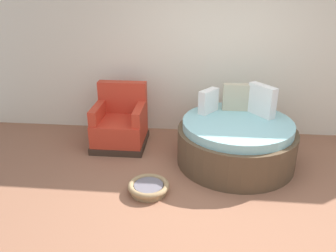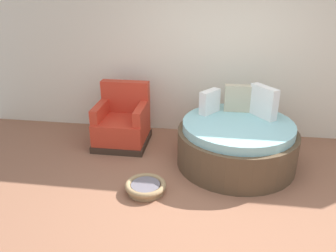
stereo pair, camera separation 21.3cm
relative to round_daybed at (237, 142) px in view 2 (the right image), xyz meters
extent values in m
cube|color=#936047|center=(-0.31, -1.02, -0.34)|extent=(8.00, 8.00, 0.02)
cube|color=silver|center=(-0.31, 1.10, 1.22)|extent=(8.00, 0.12, 3.09)
cylinder|color=brown|center=(0.00, -0.01, -0.07)|extent=(1.65, 1.65, 0.51)
cylinder|color=#8CC6CC|center=(0.00, -0.01, 0.25)|extent=(1.51, 1.51, 0.12)
cube|color=white|center=(0.34, 0.25, 0.53)|extent=(0.36, 0.42, 0.44)
cube|color=#BCB293|center=(0.00, 0.43, 0.50)|extent=(0.39, 0.12, 0.39)
cube|color=white|center=(-0.41, 0.29, 0.48)|extent=(0.30, 0.34, 0.34)
cube|color=#38281E|center=(-1.75, 0.36, -0.28)|extent=(0.80, 0.80, 0.10)
cube|color=red|center=(-1.75, 0.36, -0.06)|extent=(0.76, 0.76, 0.34)
cube|color=red|center=(-1.75, 0.67, 0.36)|extent=(0.76, 0.16, 0.50)
cube|color=red|center=(-2.07, 0.36, 0.22)|extent=(0.12, 0.68, 0.22)
cube|color=red|center=(-1.43, 0.36, 0.22)|extent=(0.12, 0.68, 0.22)
cylinder|color=#9E7F56|center=(-1.12, -0.89, -0.30)|extent=(0.44, 0.44, 0.06)
torus|color=#9E7F56|center=(-1.12, -0.89, -0.23)|extent=(0.51, 0.51, 0.07)
cylinder|color=slate|center=(-1.12, -0.89, -0.24)|extent=(0.36, 0.36, 0.05)
camera|label=1|loc=(-0.54, -4.43, 2.14)|focal=36.97mm
camera|label=2|loc=(-0.33, -4.40, 2.14)|focal=36.97mm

